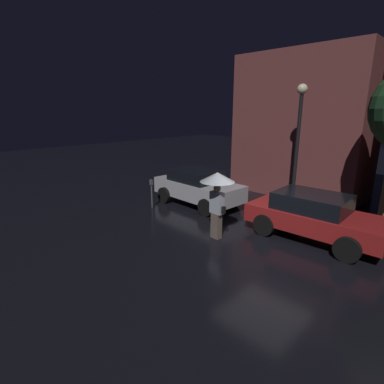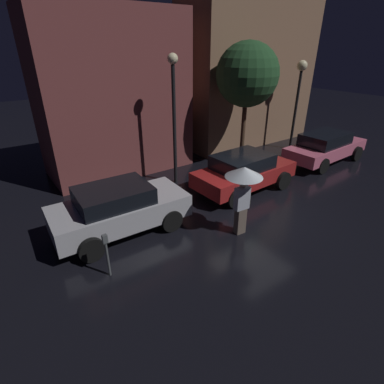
{
  "view_description": "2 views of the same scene",
  "coord_description": "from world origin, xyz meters",
  "px_view_note": "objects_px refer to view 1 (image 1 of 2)",
  "views": [
    {
      "loc": [
        4.26,
        -7.61,
        4.01
      ],
      "look_at": [
        -3.36,
        0.11,
        1.03
      ],
      "focal_mm": 28.0,
      "sensor_mm": 36.0,
      "label": 1
    },
    {
      "loc": [
        -7.15,
        -6.11,
        5.23
      ],
      "look_at": [
        -2.65,
        0.22,
        1.37
      ],
      "focal_mm": 28.0,
      "sensor_mm": 36.0,
      "label": 2
    }
  ],
  "objects_px": {
    "parked_car_red": "(314,215)",
    "parking_meter": "(152,190)",
    "parked_car_silver": "(198,186)",
    "street_lamp_near": "(298,130)",
    "pedestrian_with_umbrella": "(217,187)"
  },
  "relations": [
    {
      "from": "parked_car_red",
      "to": "parking_meter",
      "type": "relative_size",
      "value": 3.48
    },
    {
      "from": "parked_car_silver",
      "to": "street_lamp_near",
      "type": "bearing_deg",
      "value": 34.28
    },
    {
      "from": "parked_car_silver",
      "to": "pedestrian_with_umbrella",
      "type": "xyz_separation_m",
      "value": [
        2.92,
        -2.19,
        0.9
      ]
    },
    {
      "from": "parking_meter",
      "to": "pedestrian_with_umbrella",
      "type": "bearing_deg",
      "value": -7.1
    },
    {
      "from": "parked_car_silver",
      "to": "pedestrian_with_umbrella",
      "type": "height_order",
      "value": "pedestrian_with_umbrella"
    },
    {
      "from": "parked_car_red",
      "to": "street_lamp_near",
      "type": "relative_size",
      "value": 0.85
    },
    {
      "from": "parking_meter",
      "to": "street_lamp_near",
      "type": "relative_size",
      "value": 0.24
    },
    {
      "from": "pedestrian_with_umbrella",
      "to": "street_lamp_near",
      "type": "relative_size",
      "value": 0.44
    },
    {
      "from": "parking_meter",
      "to": "street_lamp_near",
      "type": "xyz_separation_m",
      "value": [
        4.4,
        3.8,
        2.49
      ]
    },
    {
      "from": "parked_car_red",
      "to": "pedestrian_with_umbrella",
      "type": "distance_m",
      "value": 3.23
    },
    {
      "from": "parked_car_red",
      "to": "pedestrian_with_umbrella",
      "type": "relative_size",
      "value": 1.94
    },
    {
      "from": "parked_car_red",
      "to": "parking_meter",
      "type": "distance_m",
      "value": 6.4
    },
    {
      "from": "parked_car_red",
      "to": "street_lamp_near",
      "type": "xyz_separation_m",
      "value": [
        -1.79,
        2.14,
        2.46
      ]
    },
    {
      "from": "parked_car_silver",
      "to": "street_lamp_near",
      "type": "relative_size",
      "value": 0.82
    },
    {
      "from": "parked_car_red",
      "to": "pedestrian_with_umbrella",
      "type": "bearing_deg",
      "value": -137.89
    }
  ]
}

